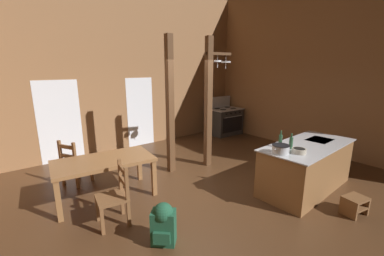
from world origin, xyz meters
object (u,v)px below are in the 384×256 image
(step_stool, at_px, (355,204))
(bottle_tall_on_counter, at_px, (280,141))
(mixing_bowl_on_counter, at_px, (299,151))
(dining_table, at_px, (104,164))
(bottle_short_on_counter, at_px, (291,143))
(stockpot_on_counter, at_px, (281,149))
(stove_range, at_px, (225,121))
(ladderback_chair_near_window, at_px, (74,163))
(ladderback_chair_by_post, at_px, (115,196))
(backpack, at_px, (163,223))
(kitchen_island, at_px, (306,167))

(step_stool, height_order, bottle_tall_on_counter, bottle_tall_on_counter)
(step_stool, xyz_separation_m, mixing_bowl_on_counter, (-0.41, 0.81, 0.78))
(mixing_bowl_on_counter, bearing_deg, dining_table, 139.09)
(mixing_bowl_on_counter, xyz_separation_m, bottle_short_on_counter, (0.12, 0.22, 0.07))
(step_stool, relative_size, stockpot_on_counter, 1.13)
(stove_range, height_order, ladderback_chair_near_window, stove_range)
(mixing_bowl_on_counter, bearing_deg, step_stool, -63.33)
(ladderback_chair_near_window, relative_size, ladderback_chair_by_post, 1.00)
(mixing_bowl_on_counter, height_order, bottle_short_on_counter, bottle_short_on_counter)
(step_stool, bearing_deg, backpack, 154.77)
(stove_range, height_order, bottle_short_on_counter, stove_range)
(kitchen_island, distance_m, mixing_bowl_on_counter, 0.82)
(stockpot_on_counter, bearing_deg, bottle_tall_on_counter, 33.82)
(stove_range, bearing_deg, kitchen_island, -114.01)
(kitchen_island, height_order, mixing_bowl_on_counter, mixing_bowl_on_counter)
(step_stool, xyz_separation_m, ladderback_chair_by_post, (-3.13, 2.17, 0.27))
(mixing_bowl_on_counter, bearing_deg, bottle_tall_on_counter, 83.96)
(ladderback_chair_by_post, xyz_separation_m, bottle_tall_on_counter, (2.77, -0.97, 0.59))
(step_stool, bearing_deg, bottle_tall_on_counter, 106.94)
(bottle_tall_on_counter, bearing_deg, backpack, 177.16)
(ladderback_chair_by_post, bearing_deg, dining_table, 80.48)
(bottle_tall_on_counter, bearing_deg, dining_table, 144.87)
(step_stool, bearing_deg, stockpot_on_counter, 124.15)
(kitchen_island, height_order, dining_table, kitchen_island)
(stockpot_on_counter, relative_size, mixing_bowl_on_counter, 1.54)
(stove_range, relative_size, bottle_tall_on_counter, 4.21)
(step_stool, xyz_separation_m, bottle_short_on_counter, (-0.29, 1.04, 0.85))
(kitchen_island, bearing_deg, mixing_bowl_on_counter, -166.46)
(dining_table, relative_size, bottle_tall_on_counter, 5.71)
(backpack, xyz_separation_m, bottle_short_on_counter, (2.52, -0.29, 0.71))
(dining_table, bearing_deg, mixing_bowl_on_counter, -40.91)
(dining_table, xyz_separation_m, backpack, (0.17, -1.72, -0.34))
(ladderback_chair_by_post, relative_size, mixing_bowl_on_counter, 4.05)
(stove_range, relative_size, step_stool, 3.23)
(dining_table, distance_m, mixing_bowl_on_counter, 3.43)
(stove_range, distance_m, ladderback_chair_by_post, 5.80)
(mixing_bowl_on_counter, height_order, bottle_tall_on_counter, bottle_tall_on_counter)
(step_stool, distance_m, ladderback_chair_by_post, 3.82)
(dining_table, distance_m, ladderback_chair_near_window, 0.98)
(ladderback_chair_near_window, bearing_deg, backpack, -79.77)
(stove_range, height_order, stockpot_on_counter, stove_range)
(kitchen_island, xyz_separation_m, mixing_bowl_on_counter, (-0.64, -0.15, 0.50))
(stove_range, bearing_deg, ladderback_chair_near_window, -169.81)
(backpack, bearing_deg, step_stool, -25.23)
(kitchen_island, height_order, bottle_tall_on_counter, bottle_tall_on_counter)
(kitchen_island, height_order, stove_range, stove_range)
(ladderback_chair_near_window, distance_m, bottle_tall_on_counter, 4.06)
(stockpot_on_counter, height_order, bottle_short_on_counter, bottle_short_on_counter)
(step_stool, height_order, ladderback_chair_by_post, ladderback_chair_by_post)
(step_stool, distance_m, backpack, 3.11)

